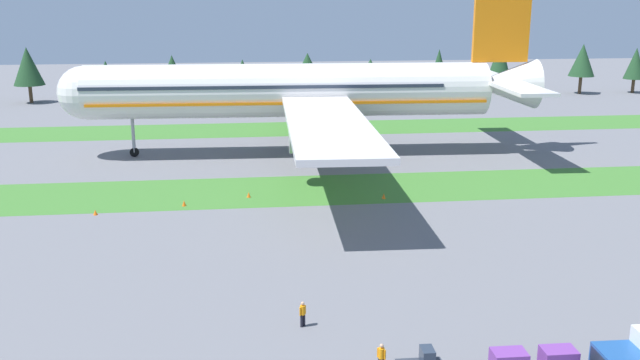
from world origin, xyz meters
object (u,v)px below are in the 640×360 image
(taxiway_marker_1, at_px, (184,203))
(taxiway_marker_2, at_px, (384,196))
(taxiway_marker_3, at_px, (95,212))
(airliner, at_px, (302,90))
(taxiway_marker_0, at_px, (249,195))
(cargo_dolly_second, at_px, (558,359))
(ground_crew_loader, at_px, (381,356))
(ground_crew_marshaller, at_px, (303,313))

(taxiway_marker_1, height_order, taxiway_marker_2, taxiway_marker_1)
(taxiway_marker_3, bearing_deg, airliner, 47.76)
(airliner, height_order, taxiway_marker_2, airliner)
(airliner, relative_size, taxiway_marker_0, 135.86)
(cargo_dolly_second, height_order, taxiway_marker_3, cargo_dolly_second)
(taxiway_marker_0, relative_size, taxiway_marker_3, 1.12)
(taxiway_marker_1, relative_size, taxiway_marker_2, 1.05)
(taxiway_marker_1, bearing_deg, cargo_dolly_second, -56.76)
(ground_crew_loader, distance_m, taxiway_marker_3, 39.14)
(ground_crew_loader, height_order, taxiway_marker_3, ground_crew_loader)
(ground_crew_loader, bearing_deg, ground_crew_marshaller, 162.32)
(taxiway_marker_0, distance_m, taxiway_marker_1, 7.08)
(ground_crew_marshaller, bearing_deg, ground_crew_loader, 82.96)
(taxiway_marker_0, distance_m, taxiway_marker_2, 14.39)
(taxiway_marker_0, bearing_deg, cargo_dolly_second, -66.26)
(ground_crew_loader, bearing_deg, taxiway_marker_0, 140.22)
(ground_crew_loader, xyz_separation_m, taxiway_marker_1, (-13.53, 34.40, -0.64))
(ground_crew_marshaller, distance_m, taxiway_marker_0, 30.85)
(ground_crew_loader, distance_m, taxiway_marker_2, 35.42)
(taxiway_marker_0, bearing_deg, airliner, 69.60)
(airliner, bearing_deg, cargo_dolly_second, -169.18)
(airliner, distance_m, ground_crew_marshaller, 52.08)
(ground_crew_loader, height_order, taxiway_marker_0, ground_crew_loader)
(airliner, xyz_separation_m, ground_crew_loader, (-0.77, -57.43, -7.73))
(taxiway_marker_2, bearing_deg, ground_crew_loader, -101.96)
(ground_crew_loader, bearing_deg, cargo_dolly_second, 31.54)
(ground_crew_marshaller, height_order, ground_crew_loader, same)
(airliner, distance_m, taxiway_marker_2, 25.16)
(taxiway_marker_2, bearing_deg, taxiway_marker_3, -175.57)
(airliner, height_order, taxiway_marker_3, airliner)
(taxiway_marker_1, xyz_separation_m, taxiway_marker_2, (20.87, 0.24, -0.02))
(ground_crew_loader, relative_size, taxiway_marker_2, 3.01)
(ground_crew_marshaller, relative_size, ground_crew_loader, 1.00)
(taxiway_marker_0, bearing_deg, taxiway_marker_1, -159.83)
(cargo_dolly_second, height_order, ground_crew_marshaller, ground_crew_marshaller)
(ground_crew_marshaller, height_order, taxiway_marker_1, ground_crew_marshaller)
(airliner, height_order, taxiway_marker_1, airliner)
(taxiway_marker_3, bearing_deg, taxiway_marker_1, 13.53)
(ground_crew_marshaller, height_order, taxiway_marker_0, ground_crew_marshaller)
(cargo_dolly_second, xyz_separation_m, taxiway_marker_3, (-31.93, 33.78, -0.66))
(airliner, relative_size, taxiway_marker_3, 152.06)
(taxiway_marker_1, bearing_deg, taxiway_marker_2, 0.65)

